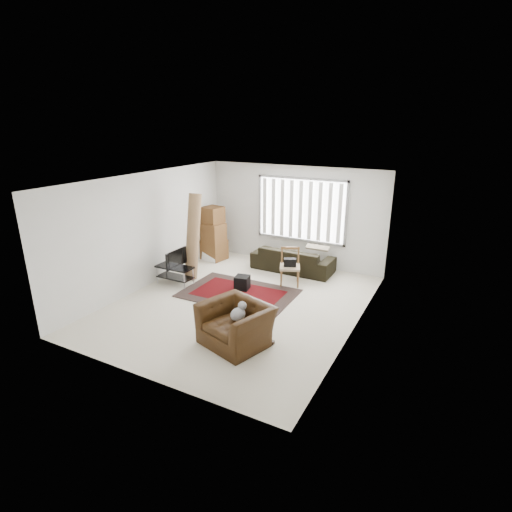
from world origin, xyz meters
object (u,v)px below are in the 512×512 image
Objects in this scene: moving_boxes at (214,235)px; sofa at (293,256)px; tv_stand at (175,271)px; armchair at (236,322)px; side_chair at (290,265)px.

moving_boxes reaches higher than sofa.
tv_stand is 0.60× the size of moving_boxes.
armchair is (2.91, -3.70, -0.28)m from moving_boxes.
armchair is at bearing -108.43° from side_chair.
sofa is at bearing 4.86° from moving_boxes.
moving_boxes reaches higher than armchair.
tv_stand is at bearing -175.25° from side_chair.
moving_boxes reaches higher than tv_stand.
tv_stand is 3.19m from armchair.
tv_stand is 0.43× the size of sofa.
side_chair is at bearing 27.84° from tv_stand.
moving_boxes is at bearing 141.87° from side_chair.
sofa is 0.97m from side_chair.
moving_boxes is 0.71× the size of sofa.
sofa is 2.41× the size of side_chair.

